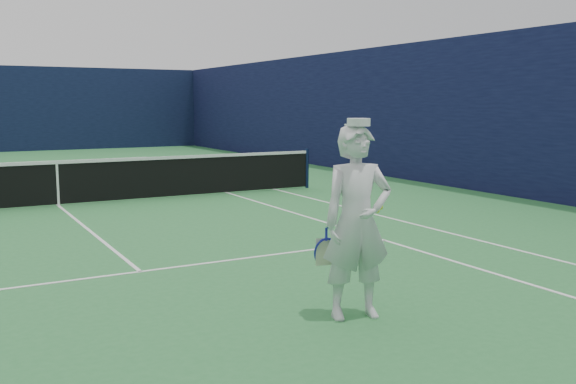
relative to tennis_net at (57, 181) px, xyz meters
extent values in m
plane|color=#2B7339|center=(0.00, 0.00, -0.55)|extent=(80.00, 80.00, 0.00)
cube|color=white|center=(0.00, 11.88, -0.55)|extent=(11.03, 0.06, 0.01)
cube|color=white|center=(5.49, 0.00, -0.55)|extent=(0.06, 23.83, 0.01)
cube|color=white|center=(4.12, 0.00, -0.55)|extent=(0.06, 23.77, 0.01)
cube|color=white|center=(0.00, 6.40, -0.55)|extent=(8.23, 0.06, 0.01)
cube|color=white|center=(0.00, -6.40, -0.55)|extent=(8.23, 0.06, 0.01)
cube|color=white|center=(0.00, 0.00, -0.55)|extent=(0.06, 12.80, 0.01)
cube|color=white|center=(0.00, 11.73, -0.55)|extent=(0.06, 0.30, 0.01)
cube|color=#0E1135|center=(10.00, 0.00, 1.45)|extent=(0.12, 36.12, 4.00)
cylinder|color=#141E4C|center=(6.40, 0.00, -0.02)|extent=(0.09, 0.09, 1.07)
cube|color=black|center=(0.00, 0.00, -0.05)|extent=(12.79, 0.02, 0.92)
cube|color=white|center=(0.00, 0.00, 0.42)|extent=(12.79, 0.04, 0.07)
cube|color=white|center=(0.00, 0.00, -0.08)|extent=(0.05, 0.03, 0.94)
imported|color=white|center=(1.50, -9.31, 0.47)|extent=(0.84, 0.65, 2.05)
cylinder|color=white|center=(1.50, -9.31, 1.51)|extent=(0.24, 0.24, 0.08)
cube|color=white|center=(1.53, -9.18, 1.48)|extent=(0.20, 0.14, 0.02)
cylinder|color=navy|center=(1.25, -9.17, 0.51)|extent=(0.05, 0.10, 0.22)
cube|color=#1C1E9B|center=(1.25, -9.11, 0.33)|extent=(0.03, 0.02, 0.14)
torus|color=#1C1E9B|center=(1.28, -9.05, 0.13)|extent=(0.31, 0.17, 0.29)
cube|color=beige|center=(1.28, -9.05, 0.13)|extent=(0.21, 0.06, 0.30)
sphere|color=yellow|center=(1.78, -9.27, 0.57)|extent=(0.07, 0.07, 0.07)
sphere|color=yellow|center=(1.83, -9.27, 0.60)|extent=(0.07, 0.07, 0.07)
camera|label=1|loc=(-2.32, -14.74, 1.70)|focal=40.00mm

